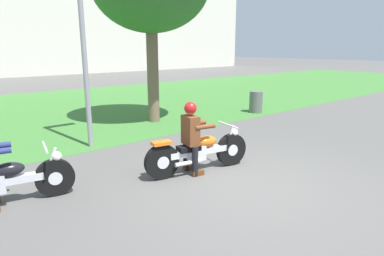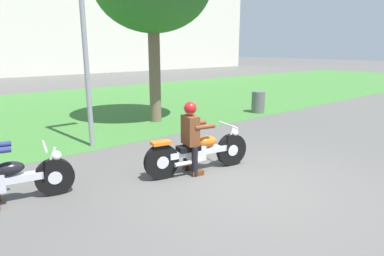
% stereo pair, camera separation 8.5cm
% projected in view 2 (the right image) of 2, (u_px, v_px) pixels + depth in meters
% --- Properties ---
extents(ground, '(120.00, 120.00, 0.00)m').
position_uv_depth(ground, '(247.00, 186.00, 5.85)').
color(ground, '#565451').
extents(grass_verge, '(60.00, 12.00, 0.01)m').
position_uv_depth(grass_verge, '(64.00, 109.00, 13.16)').
color(grass_verge, '#3D7533').
rests_on(grass_verge, ground).
extents(motorcycle_lead, '(2.22, 0.74, 0.89)m').
position_uv_depth(motorcycle_lead, '(199.00, 152.00, 6.46)').
color(motorcycle_lead, black).
rests_on(motorcycle_lead, ground).
extents(rider_lead, '(0.61, 0.53, 1.41)m').
position_uv_depth(rider_lead, '(191.00, 132.00, 6.28)').
color(rider_lead, black).
rests_on(rider_lead, ground).
extents(trash_can, '(0.49, 0.49, 0.80)m').
position_uv_depth(trash_can, '(258.00, 102.00, 12.35)').
color(trash_can, '#595E5B').
rests_on(trash_can, ground).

